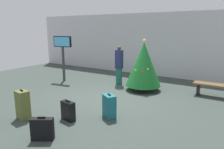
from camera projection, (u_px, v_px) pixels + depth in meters
name	position (u px, v px, depth m)	size (l,w,h in m)	color
ground_plane	(106.00, 99.00, 7.52)	(16.00, 16.00, 0.00)	#38423D
back_wall	(155.00, 45.00, 11.00)	(16.00, 0.20, 3.25)	silver
holiday_tree	(144.00, 64.00, 8.34)	(1.41, 1.41, 2.06)	#4C3319
flight_info_kiosk	(63.00, 50.00, 9.82)	(0.95, 0.21, 2.11)	#333338
waiting_bench	(215.00, 87.00, 7.66)	(1.45, 0.44, 0.48)	brown
traveller_0	(119.00, 64.00, 9.25)	(0.37, 0.37, 1.72)	#19594C
suitcase_0	(68.00, 111.00, 5.72)	(0.45, 0.26, 0.57)	black
suitcase_1	(23.00, 105.00, 5.77)	(0.40, 0.32, 0.84)	#59602D
suitcase_2	(42.00, 129.00, 4.70)	(0.51, 0.41, 0.55)	black
suitcase_3	(109.00, 106.00, 5.87)	(0.47, 0.42, 0.69)	#19606B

